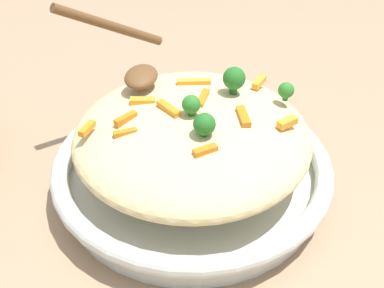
{
  "coord_description": "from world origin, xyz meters",
  "views": [
    {
      "loc": [
        0.47,
        0.07,
        0.43
      ],
      "look_at": [
        0.0,
        0.0,
        0.07
      ],
      "focal_mm": 47.42,
      "sensor_mm": 36.0,
      "label": 1
    }
  ],
  "objects": [
    {
      "name": "carrot_piece_8",
      "position": [
        0.06,
        0.02,
        0.11
      ],
      "size": [
        0.02,
        0.03,
        0.01
      ],
      "primitive_type": "cube",
      "rotation": [
        0.0,
        0.0,
        5.32
      ],
      "color": "orange",
      "rests_on": "pasta_mound"
    },
    {
      "name": "broccoli_floret_3",
      "position": [
        0.04,
        0.02,
        0.13
      ],
      "size": [
        0.02,
        0.02,
        0.03
      ],
      "color": "#205B1C",
      "rests_on": "pasta_mound"
    },
    {
      "name": "serving_spoon",
      "position": [
        -0.07,
        -0.09,
        0.14
      ],
      "size": [
        0.13,
        0.13,
        0.1
      ],
      "color": "brown",
      "rests_on": "pasta_mound"
    },
    {
      "name": "carrot_piece_4",
      "position": [
        -0.0,
        0.06,
        0.11
      ],
      "size": [
        0.04,
        0.02,
        0.01
      ],
      "primitive_type": "cube",
      "rotation": [
        0.0,
        0.0,
        0.29
      ],
      "color": "orange",
      "rests_on": "pasta_mound"
    },
    {
      "name": "carrot_piece_2",
      "position": [
        0.0,
        0.11,
        0.11
      ],
      "size": [
        0.02,
        0.02,
        0.01
      ],
      "primitive_type": "cube",
      "rotation": [
        0.0,
        0.0,
        5.46
      ],
      "color": "orange",
      "rests_on": "pasta_mound"
    },
    {
      "name": "carrot_piece_1",
      "position": [
        -0.02,
        -0.06,
        0.11
      ],
      "size": [
        0.01,
        0.03,
        0.01
      ],
      "primitive_type": "cube",
      "rotation": [
        0.0,
        0.0,
        4.85
      ],
      "color": "orange",
      "rests_on": "pasta_mound"
    },
    {
      "name": "carrot_piece_6",
      "position": [
        0.02,
        -0.07,
        0.11
      ],
      "size": [
        0.03,
        0.02,
        0.01
      ],
      "primitive_type": "cube",
      "rotation": [
        0.0,
        0.0,
        2.51
      ],
      "color": "orange",
      "rests_on": "pasta_mound"
    },
    {
      "name": "carrot_piece_10",
      "position": [
        -0.09,
        0.07,
        0.11
      ],
      "size": [
        0.03,
        0.02,
        0.01
      ],
      "primitive_type": "cube",
      "rotation": [
        0.0,
        0.0,
        5.91
      ],
      "color": "orange",
      "rests_on": "pasta_mound"
    },
    {
      "name": "carrot_piece_3",
      "position": [
        0.04,
        -0.11,
        0.11
      ],
      "size": [
        0.03,
        0.01,
        0.01
      ],
      "primitive_type": "cube",
      "rotation": [
        0.0,
        0.0,
        2.89
      ],
      "color": "orange",
      "rests_on": "pasta_mound"
    },
    {
      "name": "carrot_piece_5",
      "position": [
        -0.0,
        -0.03,
        0.12
      ],
      "size": [
        0.03,
        0.03,
        0.01
      ],
      "primitive_type": "cube",
      "rotation": [
        0.0,
        0.0,
        0.82
      ],
      "color": "orange",
      "rests_on": "pasta_mound"
    },
    {
      "name": "serving_bowl",
      "position": [
        0.0,
        0.0,
        0.03
      ],
      "size": [
        0.34,
        0.34,
        0.05
      ],
      "color": "silver",
      "rests_on": "ground_plane"
    },
    {
      "name": "carrot_piece_0",
      "position": [
        -0.07,
        -0.01,
        0.11
      ],
      "size": [
        0.02,
        0.04,
        0.01
      ],
      "primitive_type": "cube",
      "rotation": [
        0.0,
        0.0,
        4.91
      ],
      "color": "orange",
      "rests_on": "pasta_mound"
    },
    {
      "name": "broccoli_floret_2",
      "position": [
        -0.05,
        0.04,
        0.13
      ],
      "size": [
        0.03,
        0.03,
        0.03
      ],
      "color": "#205B1C",
      "rests_on": "pasta_mound"
    },
    {
      "name": "pasta_mound",
      "position": [
        0.0,
        0.0,
        0.08
      ],
      "size": [
        0.28,
        0.28,
        0.07
      ],
      "primitive_type": "ellipsoid",
      "color": "#DBC689",
      "rests_on": "serving_bowl"
    },
    {
      "name": "broccoli_floret_0",
      "position": [
        -0.05,
        0.11,
        0.12
      ],
      "size": [
        0.02,
        0.02,
        0.02
      ],
      "color": "#296820",
      "rests_on": "pasta_mound"
    },
    {
      "name": "ground_plane",
      "position": [
        0.0,
        0.0,
        0.0
      ],
      "size": [
        2.4,
        2.4,
        0.0
      ],
      "primitive_type": "plane",
      "color": "#9E7F60"
    },
    {
      "name": "carrot_piece_9",
      "position": [
        0.04,
        -0.07,
        0.11
      ],
      "size": [
        0.02,
        0.03,
        0.01
      ],
      "primitive_type": "cube",
      "rotation": [
        0.0,
        0.0,
        5.17
      ],
      "color": "orange",
      "rests_on": "pasta_mound"
    },
    {
      "name": "carrot_piece_7",
      "position": [
        -0.03,
        0.01,
        0.11
      ],
      "size": [
        0.04,
        0.01,
        0.01
      ],
      "primitive_type": "cube",
      "rotation": [
        0.0,
        0.0,
        6.17
      ],
      "color": "orange",
      "rests_on": "pasta_mound"
    },
    {
      "name": "broccoli_floret_1",
      "position": [
        0.01,
        -0.0,
        0.13
      ],
      "size": [
        0.02,
        0.02,
        0.03
      ],
      "color": "#296820",
      "rests_on": "pasta_mound"
    }
  ]
}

